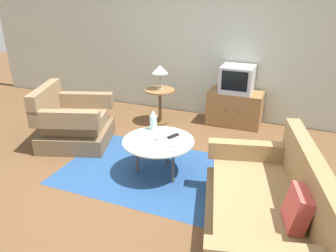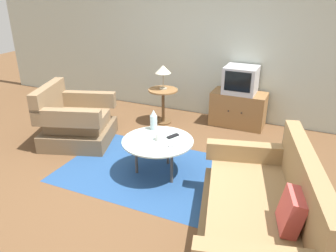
{
  "view_description": "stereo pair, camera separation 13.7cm",
  "coord_description": "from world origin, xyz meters",
  "px_view_note": "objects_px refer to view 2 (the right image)",
  "views": [
    {
      "loc": [
        1.62,
        -3.11,
        2.2
      ],
      "look_at": [
        0.17,
        0.42,
        0.55
      ],
      "focal_mm": 35.44,
      "sensor_mm": 36.0,
      "label": 1
    },
    {
      "loc": [
        1.75,
        -3.05,
        2.2
      ],
      "look_at": [
        0.17,
        0.42,
        0.55
      ],
      "focal_mm": 35.44,
      "sensor_mm": 36.0,
      "label": 2
    }
  ],
  "objects_px": {
    "coffee_table": "(158,143)",
    "tv_remote_silver": "(174,145)",
    "table_lamp": "(163,70)",
    "vase": "(154,120)",
    "armchair": "(75,123)",
    "mug": "(159,137)",
    "tv_remote_dark": "(173,136)",
    "couch": "(259,216)",
    "tv_stand": "(238,109)",
    "side_table": "(163,99)",
    "television": "(241,80)"
  },
  "relations": [
    {
      "from": "armchair",
      "to": "vase",
      "type": "height_order",
      "value": "armchair"
    },
    {
      "from": "coffee_table",
      "to": "tv_stand",
      "type": "height_order",
      "value": "tv_stand"
    },
    {
      "from": "television",
      "to": "tv_remote_dark",
      "type": "relative_size",
      "value": 2.96
    },
    {
      "from": "table_lamp",
      "to": "side_table",
      "type": "bearing_deg",
      "value": -77.76
    },
    {
      "from": "armchair",
      "to": "vase",
      "type": "xyz_separation_m",
      "value": [
        1.34,
        -0.05,
        0.29
      ]
    },
    {
      "from": "side_table",
      "to": "mug",
      "type": "height_order",
      "value": "side_table"
    },
    {
      "from": "couch",
      "to": "television",
      "type": "relative_size",
      "value": 3.71
    },
    {
      "from": "tv_remote_silver",
      "to": "couch",
      "type": "bearing_deg",
      "value": 100.41
    },
    {
      "from": "armchair",
      "to": "mug",
      "type": "xyz_separation_m",
      "value": [
        1.53,
        -0.31,
        0.2
      ]
    },
    {
      "from": "vase",
      "to": "coffee_table",
      "type": "bearing_deg",
      "value": -54.98
    },
    {
      "from": "vase",
      "to": "mug",
      "type": "bearing_deg",
      "value": -52.61
    },
    {
      "from": "tv_stand",
      "to": "tv_remote_silver",
      "type": "xyz_separation_m",
      "value": [
        -0.29,
        -1.99,
        0.18
      ]
    },
    {
      "from": "tv_remote_dark",
      "to": "side_table",
      "type": "bearing_deg",
      "value": -126.22
    },
    {
      "from": "armchair",
      "to": "side_table",
      "type": "bearing_deg",
      "value": 124.58
    },
    {
      "from": "side_table",
      "to": "tv_stand",
      "type": "height_order",
      "value": "side_table"
    },
    {
      "from": "couch",
      "to": "tv_remote_dark",
      "type": "bearing_deg",
      "value": 39.91
    },
    {
      "from": "vase",
      "to": "tv_remote_dark",
      "type": "bearing_deg",
      "value": -18.81
    },
    {
      "from": "couch",
      "to": "tv_remote_silver",
      "type": "bearing_deg",
      "value": 44.88
    },
    {
      "from": "armchair",
      "to": "tv_remote_dark",
      "type": "relative_size",
      "value": 6.96
    },
    {
      "from": "vase",
      "to": "armchair",
      "type": "bearing_deg",
      "value": 177.88
    },
    {
      "from": "side_table",
      "to": "table_lamp",
      "type": "bearing_deg",
      "value": 102.24
    },
    {
      "from": "tv_stand",
      "to": "table_lamp",
      "type": "bearing_deg",
      "value": -161.08
    },
    {
      "from": "couch",
      "to": "coffee_table",
      "type": "bearing_deg",
      "value": 47.64
    },
    {
      "from": "armchair",
      "to": "tv_remote_silver",
      "type": "relative_size",
      "value": 8.34
    },
    {
      "from": "television",
      "to": "vase",
      "type": "height_order",
      "value": "television"
    },
    {
      "from": "armchair",
      "to": "mug",
      "type": "relative_size",
      "value": 9.44
    },
    {
      "from": "tv_remote_silver",
      "to": "vase",
      "type": "bearing_deg",
      "value": -86.24
    },
    {
      "from": "tv_remote_dark",
      "to": "vase",
      "type": "bearing_deg",
      "value": -84.67
    },
    {
      "from": "television",
      "to": "vase",
      "type": "relative_size",
      "value": 1.88
    },
    {
      "from": "mug",
      "to": "tv_remote_silver",
      "type": "distance_m",
      "value": 0.25
    },
    {
      "from": "table_lamp",
      "to": "tv_remote_silver",
      "type": "relative_size",
      "value": 2.79
    },
    {
      "from": "vase",
      "to": "mug",
      "type": "xyz_separation_m",
      "value": [
        0.2,
        -0.26,
        -0.09
      ]
    },
    {
      "from": "table_lamp",
      "to": "tv_remote_silver",
      "type": "xyz_separation_m",
      "value": [
        0.89,
        -1.59,
        -0.44
      ]
    },
    {
      "from": "couch",
      "to": "tv_remote_silver",
      "type": "relative_size",
      "value": 13.16
    },
    {
      "from": "coffee_table",
      "to": "tv_remote_silver",
      "type": "bearing_deg",
      "value": -13.39
    },
    {
      "from": "television",
      "to": "coffee_table",
      "type": "bearing_deg",
      "value": -105.4
    },
    {
      "from": "mug",
      "to": "tv_remote_dark",
      "type": "distance_m",
      "value": 0.19
    },
    {
      "from": "couch",
      "to": "side_table",
      "type": "xyz_separation_m",
      "value": [
        -2.0,
        2.23,
        0.13
      ]
    },
    {
      "from": "vase",
      "to": "side_table",
      "type": "bearing_deg",
      "value": 109.99
    },
    {
      "from": "tv_stand",
      "to": "television",
      "type": "height_order",
      "value": "television"
    },
    {
      "from": "table_lamp",
      "to": "vase",
      "type": "bearing_deg",
      "value": -70.11
    },
    {
      "from": "tv_remote_silver",
      "to": "television",
      "type": "bearing_deg",
      "value": -147.35
    },
    {
      "from": "coffee_table",
      "to": "mug",
      "type": "bearing_deg",
      "value": 54.85
    },
    {
      "from": "tv_stand",
      "to": "tv_remote_dark",
      "type": "distance_m",
      "value": 1.83
    },
    {
      "from": "tv_stand",
      "to": "couch",
      "type": "bearing_deg",
      "value": -72.76
    },
    {
      "from": "side_table",
      "to": "mug",
      "type": "bearing_deg",
      "value": -66.61
    },
    {
      "from": "table_lamp",
      "to": "tv_remote_dark",
      "type": "xyz_separation_m",
      "value": [
        0.77,
        -1.37,
        -0.44
      ]
    },
    {
      "from": "table_lamp",
      "to": "tv_remote_dark",
      "type": "height_order",
      "value": "table_lamp"
    },
    {
      "from": "television",
      "to": "tv_stand",
      "type": "bearing_deg",
      "value": 90.0
    },
    {
      "from": "couch",
      "to": "tv_remote_silver",
      "type": "height_order",
      "value": "couch"
    }
  ]
}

